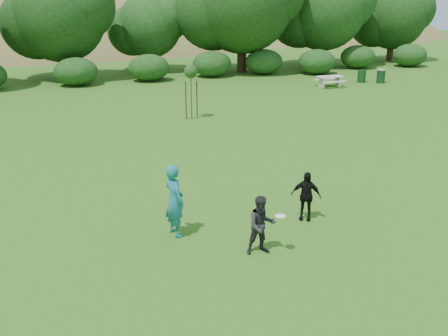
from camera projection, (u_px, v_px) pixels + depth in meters
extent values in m
plane|color=#19470C|center=(259.00, 241.00, 13.60)|extent=(120.00, 120.00, 0.00)
imported|color=#1A6777|center=(174.00, 201.00, 13.63)|extent=(0.67, 0.85, 2.06)
imported|color=black|center=(262.00, 225.00, 12.75)|extent=(0.80, 0.65, 1.57)
imported|color=black|center=(306.00, 196.00, 14.66)|extent=(0.93, 0.79, 1.50)
cylinder|color=#15391A|center=(362.00, 76.00, 36.82)|extent=(0.60, 0.60, 0.90)
cylinder|color=white|center=(280.00, 216.00, 12.63)|extent=(0.27, 0.27, 0.04)
cylinder|color=#402619|center=(191.00, 95.00, 26.08)|extent=(0.05, 0.05, 2.50)
sphere|color=#214518|center=(191.00, 71.00, 25.66)|extent=(0.70, 0.70, 0.70)
cylinder|color=#3B2317|center=(186.00, 101.00, 26.08)|extent=(0.06, 0.06, 2.00)
cylinder|color=#351F14|center=(197.00, 100.00, 26.26)|extent=(0.06, 0.06, 2.00)
cube|color=beige|center=(330.00, 77.00, 34.99)|extent=(1.80, 0.75, 0.08)
cube|color=#ADAAA2|center=(322.00, 83.00, 34.93)|extent=(0.10, 0.70, 0.68)
cube|color=beige|center=(338.00, 82.00, 35.32)|extent=(0.10, 0.70, 0.68)
cube|color=beige|center=(334.00, 82.00, 34.55)|extent=(1.80, 0.28, 0.06)
cube|color=silver|center=(326.00, 79.00, 35.62)|extent=(1.80, 0.28, 0.06)
cylinder|color=#13351C|center=(381.00, 77.00, 36.55)|extent=(0.60, 0.60, 0.90)
ellipsoid|color=gray|center=(382.00, 70.00, 36.39)|extent=(0.60, 0.60, 0.20)
ellipsoid|color=olive|center=(206.00, 114.00, 88.67)|extent=(100.00, 64.00, 52.00)
ellipsoid|color=olive|center=(57.00, 103.00, 66.42)|extent=(80.00, 50.00, 28.00)
ellipsoid|color=olive|center=(289.00, 78.00, 78.39)|extent=(60.00, 44.00, 24.00)
cylinder|color=#3A2616|center=(64.00, 61.00, 37.79)|extent=(0.68, 0.68, 2.80)
sphere|color=#194214|center=(60.00, 16.00, 36.70)|extent=(6.73, 6.73, 6.73)
cylinder|color=#3A2616|center=(151.00, 57.00, 41.78)|extent=(0.60, 0.60, 2.27)
sphere|color=#194214|center=(149.00, 25.00, 40.91)|extent=(5.22, 5.22, 5.22)
cylinder|color=#3A2616|center=(242.00, 52.00, 41.03)|extent=(0.76, 0.76, 3.32)
sphere|color=#194214|center=(242.00, 2.00, 39.72)|extent=(8.12, 8.12, 8.12)
cylinder|color=#3A2616|center=(322.00, 49.00, 44.40)|extent=(0.71, 0.71, 2.97)
sphere|color=#194214|center=(324.00, 8.00, 43.23)|extent=(7.19, 7.19, 7.19)
cylinder|color=#3A2616|center=(390.00, 48.00, 47.79)|extent=(0.62, 0.62, 2.45)
sphere|color=#194214|center=(394.00, 16.00, 46.82)|extent=(6.03, 6.03, 6.03)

